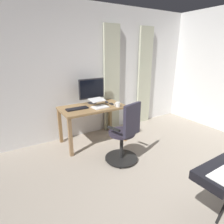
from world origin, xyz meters
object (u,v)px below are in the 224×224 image
computer_monitor (92,89)px  cell_phone_face_up (112,104)px  laptop (99,104)px  mug_tea (118,105)px  computer_keyboard (77,109)px  computer_mouse (107,102)px  desk (93,112)px  office_chair (125,136)px

computer_monitor → cell_phone_face_up: 0.50m
laptop → mug_tea: (-0.32, 0.18, -0.01)m
computer_keyboard → laptop: (-0.42, 0.08, 0.04)m
computer_keyboard → computer_mouse: (-0.70, -0.10, 0.01)m
computer_monitor → laptop: computer_monitor is taller
cell_phone_face_up → mug_tea: mug_tea is taller
computer_keyboard → computer_mouse: bearing=-171.6°
desk → computer_mouse: 0.40m
computer_keyboard → laptop: 0.43m
office_chair → mug_tea: 0.80m
office_chair → cell_phone_face_up: (-0.28, -0.90, 0.28)m
computer_monitor → cell_phone_face_up: computer_monitor is taller
office_chair → computer_mouse: 1.11m
desk → laptop: 0.21m
cell_phone_face_up → computer_monitor: bearing=-33.2°
computer_mouse → mug_tea: size_ratio=0.74×
computer_monitor → computer_mouse: (-0.27, 0.14, -0.27)m
cell_phone_face_up → mug_tea: bearing=100.7°
desk → laptop: size_ratio=3.43×
office_chair → computer_keyboard: size_ratio=2.56×
office_chair → laptop: (0.03, -0.85, 0.33)m
office_chair → computer_monitor: (0.02, -1.18, 0.56)m
cell_phone_face_up → office_chair: bearing=82.1°
office_chair → computer_mouse: (-0.25, -1.04, 0.29)m
mug_tea → computer_monitor: bearing=-58.6°
office_chair → cell_phone_face_up: bearing=55.9°
desk → computer_mouse: size_ratio=12.51×
laptop → office_chair: bearing=86.2°
desk → computer_mouse: computer_mouse is taller
cell_phone_face_up → mug_tea: (-0.00, 0.22, 0.04)m
computer_monitor → mug_tea: size_ratio=4.05×
desk → office_chair: bearing=97.5°
computer_keyboard → computer_mouse: size_ratio=4.11×
desk → mug_tea: (-0.41, 0.27, 0.15)m
computer_monitor → computer_keyboard: size_ratio=1.33×
computer_keyboard → mug_tea: (-0.74, 0.26, 0.04)m
computer_mouse → computer_monitor: bearing=-28.0°
computer_mouse → desk: bearing=13.6°
desk → mug_tea: 0.52m
office_chair → mug_tea: (-0.29, -0.68, 0.32)m
desk → computer_monitor: 0.47m
office_chair → computer_mouse: size_ratio=10.51×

